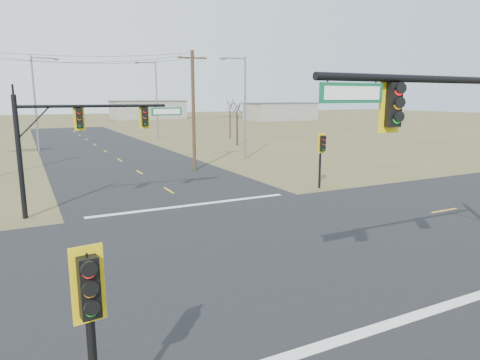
% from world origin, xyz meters
% --- Properties ---
extents(ground, '(320.00, 320.00, 0.00)m').
position_xyz_m(ground, '(0.00, 0.00, 0.00)').
color(ground, brown).
rests_on(ground, ground).
extents(road_ew, '(160.00, 14.00, 0.02)m').
position_xyz_m(road_ew, '(0.00, 0.00, 0.01)').
color(road_ew, black).
rests_on(road_ew, ground).
extents(road_ns, '(14.00, 160.00, 0.02)m').
position_xyz_m(road_ns, '(0.00, 0.00, 0.01)').
color(road_ns, black).
rests_on(road_ns, ground).
extents(stop_bar_near, '(12.00, 0.40, 0.01)m').
position_xyz_m(stop_bar_near, '(0.00, -7.50, 0.03)').
color(stop_bar_near, silver).
rests_on(stop_bar_near, road_ns).
extents(stop_bar_far, '(12.00, 0.40, 0.01)m').
position_xyz_m(stop_bar_far, '(0.00, 7.50, 0.03)').
color(stop_bar_far, silver).
rests_on(stop_bar_far, road_ns).
extents(mast_arm_far, '(8.83, 0.40, 6.34)m').
position_xyz_m(mast_arm_far, '(-5.53, 8.97, 4.60)').
color(mast_arm_far, black).
rests_on(mast_arm_far, ground).
extents(pedestal_signal_ne, '(0.56, 0.48, 3.83)m').
position_xyz_m(pedestal_signal_ne, '(9.60, 7.97, 2.84)').
color(pedestal_signal_ne, black).
rests_on(pedestal_signal_ne, ground).
extents(pedestal_signal_sw, '(0.60, 0.51, 3.83)m').
position_xyz_m(pedestal_signal_sw, '(-7.75, -8.27, 2.84)').
color(pedestal_signal_sw, black).
rests_on(pedestal_signal_sw, ground).
extents(utility_pole_near, '(2.44, 0.35, 9.97)m').
position_xyz_m(utility_pole_near, '(4.50, 18.85, 5.17)').
color(utility_pole_near, '#48341F').
rests_on(utility_pole_near, ground).
extents(streetlight_a, '(2.82, 0.31, 10.12)m').
position_xyz_m(streetlight_a, '(11.46, 23.19, 5.68)').
color(streetlight_a, slate).
rests_on(streetlight_a, ground).
extents(streetlight_b, '(3.19, 0.49, 11.38)m').
position_xyz_m(streetlight_b, '(9.64, 48.20, 6.39)').
color(streetlight_b, slate).
rests_on(streetlight_b, ground).
extents(streetlight_c, '(3.01, 0.45, 10.76)m').
position_xyz_m(streetlight_c, '(-6.64, 39.26, 6.04)').
color(streetlight_c, slate).
rests_on(streetlight_c, ground).
extents(bare_tree_c, '(3.01, 3.01, 6.31)m').
position_xyz_m(bare_tree_c, '(16.61, 34.81, 4.95)').
color(bare_tree_c, black).
rests_on(bare_tree_c, ground).
extents(bare_tree_d, '(2.59, 2.59, 6.22)m').
position_xyz_m(bare_tree_d, '(19.90, 43.74, 5.01)').
color(bare_tree_d, black).
rests_on(bare_tree_d, ground).
extents(warehouse_mid, '(20.00, 12.00, 5.00)m').
position_xyz_m(warehouse_mid, '(25.00, 110.00, 2.50)').
color(warehouse_mid, gray).
rests_on(warehouse_mid, ground).
extents(warehouse_right, '(18.00, 10.00, 4.50)m').
position_xyz_m(warehouse_right, '(55.00, 85.00, 2.25)').
color(warehouse_right, gray).
rests_on(warehouse_right, ground).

